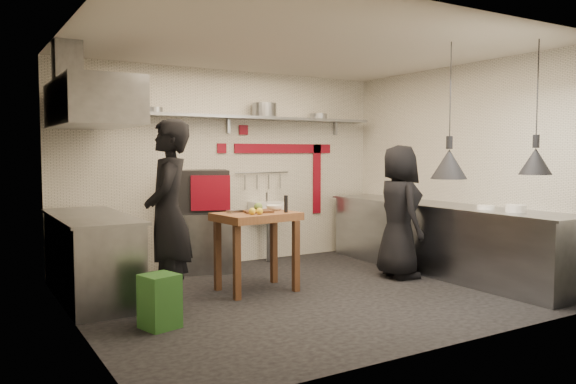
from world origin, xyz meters
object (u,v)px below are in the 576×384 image
oven_stand (206,242)px  chef_right (399,211)px  green_bin (160,301)px  chef_left (168,216)px  combi_oven (203,191)px  prep_table (257,252)px

oven_stand → chef_right: bearing=-20.4°
green_bin → chef_left: 0.94m
combi_oven → chef_right: size_ratio=0.39×
oven_stand → prep_table: (0.07, -1.36, 0.06)m
green_bin → chef_left: chef_left is taller
combi_oven → green_bin: size_ratio=1.33×
chef_left → combi_oven: bearing=171.9°
combi_oven → chef_left: chef_left is taller
combi_oven → chef_left: bearing=-103.5°
prep_table → chef_left: bearing=-174.3°
prep_table → chef_left: size_ratio=0.47×
oven_stand → chef_right: 2.64m
green_bin → prep_table: prep_table is taller
chef_right → chef_left: bearing=104.0°
oven_stand → prep_table: prep_table is taller
combi_oven → green_bin: 2.68m
green_bin → prep_table: size_ratio=0.54×
combi_oven → green_bin: (-1.33, -2.17, -0.84)m
oven_stand → chef_left: 2.03m
prep_table → combi_oven: bearing=86.8°
oven_stand → chef_left: bearing=-104.3°
chef_left → chef_right: chef_left is taller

